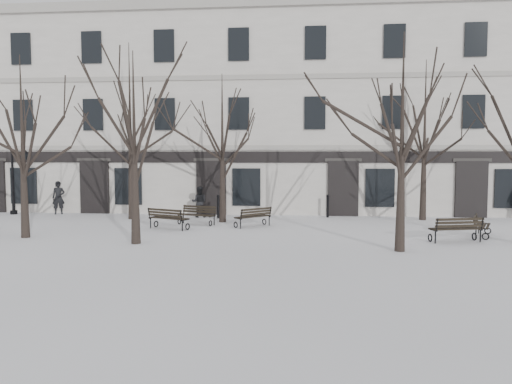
# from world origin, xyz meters

# --- Properties ---
(ground) EXTENTS (100.00, 100.00, 0.00)m
(ground) POSITION_xyz_m (0.00, 0.00, 0.00)
(ground) COLOR white
(ground) RESTS_ON ground
(building) EXTENTS (40.40, 10.20, 11.40)m
(building) POSITION_xyz_m (0.00, 12.96, 5.52)
(building) COLOR silver
(building) RESTS_ON ground
(tree_0) EXTENTS (4.89, 4.89, 6.99)m
(tree_0) POSITION_xyz_m (-9.33, -0.20, 4.37)
(tree_0) COLOR black
(tree_0) RESTS_ON ground
(tree_1) EXTENTS (4.81, 4.81, 6.87)m
(tree_1) POSITION_xyz_m (-4.61, -1.11, 4.29)
(tree_1) COLOR black
(tree_1) RESTS_ON ground
(tree_2) EXTENTS (5.02, 5.02, 7.17)m
(tree_2) POSITION_xyz_m (4.61, -1.71, 4.48)
(tree_2) COLOR black
(tree_2) RESTS_ON ground
(tree_4) EXTENTS (6.09, 6.09, 8.70)m
(tree_4) POSITION_xyz_m (-7.15, 5.72, 5.44)
(tree_4) COLOR black
(tree_4) RESTS_ON ground
(tree_5) EXTENTS (4.91, 4.91, 7.01)m
(tree_5) POSITION_xyz_m (-2.42, 4.97, 4.38)
(tree_5) COLOR black
(tree_5) RESTS_ON ground
(tree_6) EXTENTS (5.47, 5.47, 7.82)m
(tree_6) POSITION_xyz_m (7.31, 6.69, 4.89)
(tree_6) COLOR black
(tree_6) RESTS_ON ground
(bench_1) EXTENTS (1.92, 1.33, 0.92)m
(bench_1) POSITION_xyz_m (-4.40, 2.44, 0.50)
(bench_1) COLOR black
(bench_1) RESTS_ON ground
(bench_2) EXTENTS (1.97, 1.12, 0.95)m
(bench_2) POSITION_xyz_m (7.01, 0.25, 0.51)
(bench_2) COLOR black
(bench_2) RESTS_ON ground
(bench_3) EXTENTS (1.82, 1.14, 0.87)m
(bench_3) POSITION_xyz_m (-3.44, 4.00, 0.47)
(bench_3) COLOR black
(bench_3) RESTS_ON ground
(bench_4) EXTENTS (1.65, 1.64, 0.88)m
(bench_4) POSITION_xyz_m (-0.79, 3.52, 0.48)
(bench_4) COLOR black
(bench_4) RESTS_ON ground
(bench_5) EXTENTS (1.18, 1.75, 0.84)m
(bench_5) POSITION_xyz_m (8.36, 1.69, 0.46)
(bench_5) COLOR black
(bench_5) RESTS_ON ground
(lamp_post) EXTENTS (1.11, 0.41, 3.53)m
(lamp_post) POSITION_xyz_m (-13.99, 7.11, 2.04)
(lamp_post) COLOR black
(lamp_post) RESTS_ON ground
(bollard_a) EXTENTS (0.15, 0.15, 1.20)m
(bollard_a) POSITION_xyz_m (-2.86, 6.35, 0.64)
(bollard_a) COLOR black
(bollard_a) RESTS_ON ground
(bollard_b) EXTENTS (0.15, 0.15, 1.19)m
(bollard_b) POSITION_xyz_m (2.68, 7.24, 0.64)
(bollard_b) COLOR black
(bollard_b) RESTS_ON ground
(pedestrian_a) EXTENTS (0.76, 0.63, 1.80)m
(pedestrian_a) POSITION_xyz_m (-11.81, 7.37, 0.00)
(pedestrian_a) COLOR black
(pedestrian_a) RESTS_ON ground
(pedestrian_b) EXTENTS (0.83, 0.67, 1.60)m
(pedestrian_b) POSITION_xyz_m (-3.91, 6.69, 0.00)
(pedestrian_b) COLOR black
(pedestrian_b) RESTS_ON ground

